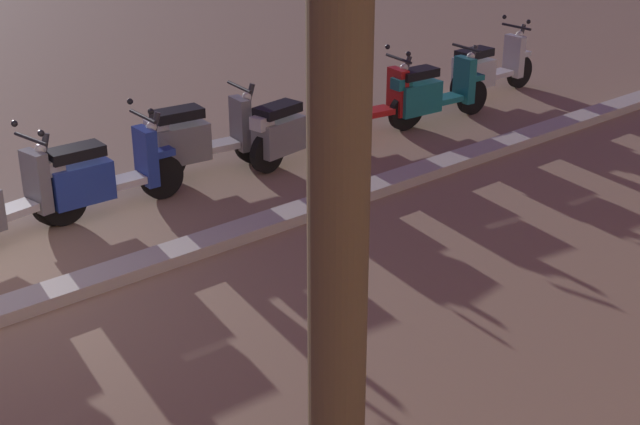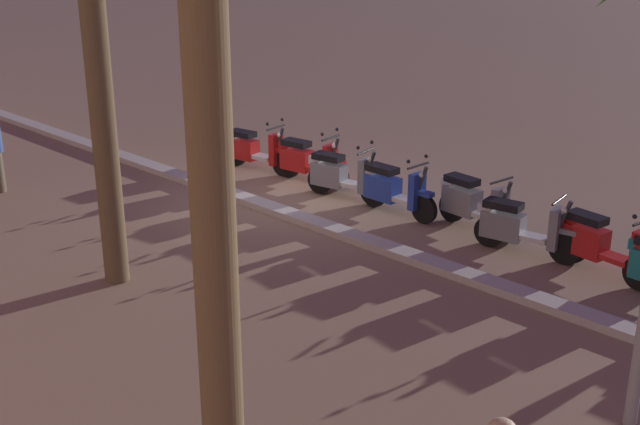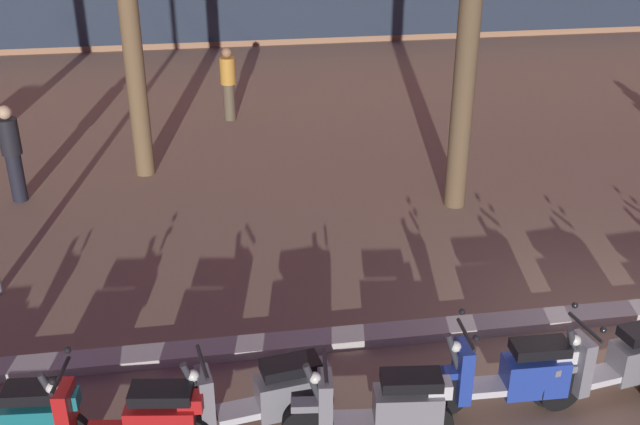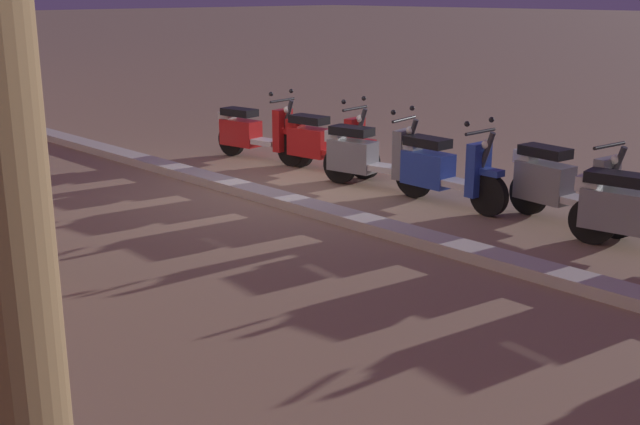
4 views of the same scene
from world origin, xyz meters
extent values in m
plane|color=#93755B|center=(0.00, 0.00, 0.00)|extent=(200.00, 200.00, 0.00)
cube|color=#BCB7AD|center=(0.00, 0.46, 0.06)|extent=(60.00, 0.36, 0.12)
cylinder|color=black|center=(-4.18, -0.89, 0.26)|extent=(0.53, 0.18, 0.52)
cube|color=slate|center=(-4.40, -0.92, 0.42)|extent=(0.72, 0.42, 0.43)
cube|color=black|center=(-4.38, -0.92, 0.76)|extent=(0.64, 0.39, 0.12)
cube|color=silver|center=(-4.11, -0.87, 0.66)|extent=(0.27, 0.23, 0.16)
cylinder|color=black|center=(-4.27, -1.28, 0.26)|extent=(0.53, 0.16, 0.52)
cylinder|color=black|center=(-3.05, -1.42, 0.26)|extent=(0.53, 0.16, 0.52)
cube|color=silver|center=(-3.71, -1.34, 0.32)|extent=(0.63, 0.35, 0.08)
cube|color=slate|center=(-3.26, -1.39, 0.45)|extent=(0.71, 0.40, 0.46)
cube|color=black|center=(-3.24, -1.40, 0.82)|extent=(0.63, 0.37, 0.12)
cube|color=slate|center=(-4.09, -1.30, 0.55)|extent=(0.18, 0.35, 0.66)
cube|color=slate|center=(-4.27, -1.28, 0.55)|extent=(0.34, 0.20, 0.08)
cylinder|color=#333338|center=(-4.17, -1.29, 0.70)|extent=(0.29, 0.10, 0.69)
cylinder|color=black|center=(-4.09, -1.30, 1.02)|extent=(0.10, 0.56, 0.04)
sphere|color=white|center=(-4.19, -1.29, 0.88)|extent=(0.12, 0.12, 0.12)
cube|color=silver|center=(-2.97, -1.43, 0.72)|extent=(0.26, 0.23, 0.16)
cylinder|color=black|center=(-2.75, -1.01, 0.26)|extent=(0.52, 0.12, 0.52)
cylinder|color=black|center=(-1.55, -1.04, 0.26)|extent=(0.52, 0.12, 0.52)
cube|color=silver|center=(-2.20, -1.02, 0.32)|extent=(0.61, 0.30, 0.08)
cube|color=#233D9E|center=(-1.77, -1.04, 0.43)|extent=(0.69, 0.34, 0.44)
cube|color=black|center=(-1.75, -1.04, 0.78)|extent=(0.61, 0.32, 0.12)
cube|color=#233D9E|center=(-2.57, -1.01, 0.55)|extent=(0.15, 0.34, 0.66)
cube|color=#233D9E|center=(-2.75, -1.01, 0.55)|extent=(0.32, 0.17, 0.08)
cylinder|color=#333338|center=(-2.65, -1.01, 0.70)|extent=(0.28, 0.08, 0.69)
cylinder|color=black|center=(-2.57, -1.01, 1.02)|extent=(0.06, 0.56, 0.04)
sphere|color=white|center=(-2.67, -1.01, 0.88)|extent=(0.12, 0.12, 0.12)
cube|color=silver|center=(-1.47, -1.05, 0.68)|extent=(0.25, 0.21, 0.16)
sphere|color=black|center=(-2.56, -1.25, 1.14)|extent=(0.07, 0.07, 0.07)
sphere|color=black|center=(-2.54, -0.77, 1.14)|extent=(0.07, 0.07, 0.07)
cylinder|color=black|center=(-1.48, -1.11, 0.26)|extent=(0.53, 0.18, 0.52)
cylinder|color=black|center=(-0.27, -0.91, 0.26)|extent=(0.53, 0.18, 0.52)
cube|color=silver|center=(-0.92, -1.02, 0.32)|extent=(0.64, 0.37, 0.08)
cube|color=slate|center=(-0.49, -0.95, 0.43)|extent=(0.72, 0.43, 0.44)
cube|color=black|center=(-0.47, -0.95, 0.78)|extent=(0.64, 0.39, 0.12)
cube|color=slate|center=(-1.30, -1.08, 0.55)|extent=(0.19, 0.36, 0.66)
cube|color=slate|center=(-1.48, -1.11, 0.55)|extent=(0.34, 0.21, 0.08)
cylinder|color=#333338|center=(-1.38, -1.09, 0.70)|extent=(0.29, 0.11, 0.69)
cylinder|color=black|center=(-1.30, -1.08, 1.02)|extent=(0.13, 0.56, 0.04)
sphere|color=white|center=(-1.40, -1.10, 0.88)|extent=(0.12, 0.12, 0.12)
cube|color=silver|center=(-0.19, -0.90, 0.68)|extent=(0.27, 0.24, 0.16)
sphere|color=black|center=(-1.24, -1.32, 1.14)|extent=(0.07, 0.07, 0.07)
sphere|color=black|center=(-1.32, -0.84, 1.14)|extent=(0.07, 0.07, 0.07)
cylinder|color=black|center=(-0.32, -1.36, 0.26)|extent=(0.53, 0.16, 0.52)
cylinder|color=black|center=(0.93, -1.22, 0.26)|extent=(0.53, 0.16, 0.52)
cube|color=red|center=(0.25, -1.30, 0.32)|extent=(0.63, 0.35, 0.08)
cube|color=red|center=(0.71, -1.25, 0.42)|extent=(0.71, 0.40, 0.43)
cube|color=black|center=(0.73, -1.24, 0.77)|extent=(0.63, 0.37, 0.12)
cube|color=red|center=(-0.15, -1.34, 0.55)|extent=(0.18, 0.35, 0.66)
cube|color=red|center=(-0.32, -1.36, 0.55)|extent=(0.34, 0.20, 0.08)
cylinder|color=#333338|center=(-0.22, -1.35, 0.70)|extent=(0.29, 0.10, 0.69)
cylinder|color=black|center=(-0.15, -1.34, 1.02)|extent=(0.10, 0.56, 0.04)
sphere|color=white|center=(-0.24, -1.35, 0.88)|extent=(0.12, 0.12, 0.12)
cube|color=red|center=(1.01, -1.21, 0.67)|extent=(0.26, 0.23, 0.16)
sphere|color=black|center=(-0.10, -1.58, 1.14)|extent=(0.07, 0.07, 0.07)
sphere|color=black|center=(-0.15, -1.10, 1.14)|extent=(0.07, 0.07, 0.07)
cylinder|color=black|center=(1.08, -1.19, 0.26)|extent=(0.53, 0.17, 0.52)
cylinder|color=black|center=(2.38, -1.01, 0.26)|extent=(0.53, 0.17, 0.52)
cube|color=silver|center=(1.68, -1.11, 0.32)|extent=(0.63, 0.36, 0.08)
cube|color=red|center=(2.16, -1.04, 0.41)|extent=(0.72, 0.41, 0.42)
cube|color=black|center=(2.18, -1.04, 0.75)|extent=(0.64, 0.38, 0.12)
cube|color=red|center=(1.25, -1.17, 0.55)|extent=(0.19, 0.36, 0.66)
cube|color=red|center=(1.08, -1.19, 0.55)|extent=(0.34, 0.20, 0.08)
cylinder|color=#333338|center=(1.17, -1.18, 0.70)|extent=(0.29, 0.11, 0.69)
cylinder|color=black|center=(1.25, -1.17, 1.02)|extent=(0.12, 0.56, 0.04)
sphere|color=white|center=(1.15, -1.18, 0.88)|extent=(0.12, 0.12, 0.12)
cube|color=silver|center=(2.46, -1.00, 0.65)|extent=(0.27, 0.23, 0.16)
sphere|color=black|center=(1.31, -1.40, 1.14)|extent=(0.07, 0.07, 0.07)
sphere|color=black|center=(1.24, -0.93, 1.14)|extent=(0.07, 0.07, 0.07)
camera|label=1|loc=(2.14, 7.62, 4.06)|focal=50.97mm
camera|label=2|loc=(-10.79, 9.86, 5.03)|focal=45.30mm
camera|label=3|loc=(-5.08, -7.21, 5.56)|focal=42.93mm
camera|label=4|loc=(-8.16, 7.04, 2.68)|focal=44.93mm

